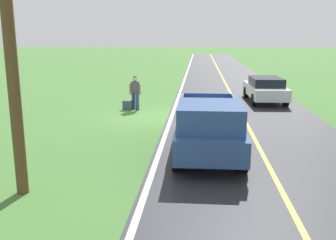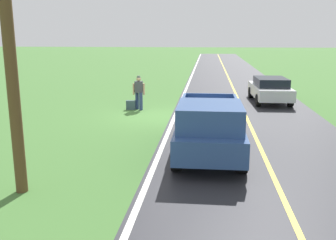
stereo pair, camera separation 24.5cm
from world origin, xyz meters
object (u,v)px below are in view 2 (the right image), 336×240
at_px(hitchhiker_walking, 139,90).
at_px(sedan_near_oncoming, 270,89).
at_px(suitcase_carried, 131,105).
at_px(utility_pole_roadside, 7,26).
at_px(pickup_truck_passing, 209,126).

relative_size(hitchhiker_walking, sedan_near_oncoming, 0.39).
height_order(suitcase_carried, utility_pole_roadside, utility_pole_roadside).
xyz_separation_m(hitchhiker_walking, pickup_truck_passing, (-3.56, 7.27, -0.01)).
bearing_deg(suitcase_carried, sedan_near_oncoming, 107.99).
bearing_deg(sedan_near_oncoming, pickup_truck_passing, 71.38).
relative_size(pickup_truck_passing, sedan_near_oncoming, 1.21).
relative_size(hitchhiker_walking, pickup_truck_passing, 0.32).
bearing_deg(hitchhiker_walking, utility_pole_roadside, 84.63).
distance_m(pickup_truck_passing, sedan_near_oncoming, 10.73).
distance_m(hitchhiker_walking, sedan_near_oncoming, 7.56).
relative_size(pickup_truck_passing, utility_pole_roadside, 0.69).
bearing_deg(utility_pole_roadside, sedan_near_oncoming, -120.63).
height_order(hitchhiker_walking, pickup_truck_passing, pickup_truck_passing).
height_order(hitchhiker_walking, utility_pole_roadside, utility_pole_roadside).
bearing_deg(pickup_truck_passing, utility_pole_roadside, 36.03).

